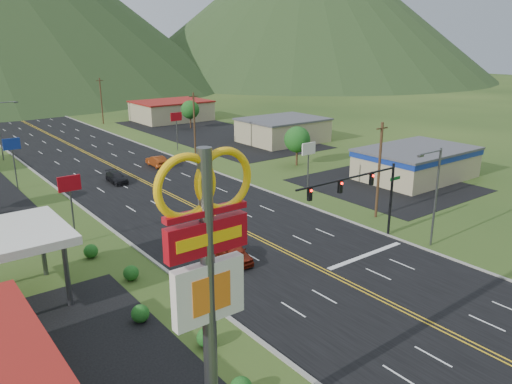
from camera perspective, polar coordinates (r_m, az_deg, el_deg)
ground at (r=34.78m, az=22.41°, el=-15.30°), size 500.00×500.00×0.00m
road at (r=34.78m, az=22.41°, el=-15.30°), size 20.00×460.00×0.04m
pylon_sign at (r=20.26m, az=-5.56°, el=-8.02°), size 4.32×0.60×14.00m
traffic_signal at (r=44.88m, az=12.18°, el=0.40°), size 13.10×0.43×7.00m
streetlight_east at (r=46.31m, az=19.71°, el=0.09°), size 3.28×0.25×9.00m
streetlight_west at (r=85.96m, az=-27.12°, el=6.65°), size 3.28×0.25×9.00m
building_east_near at (r=70.26m, az=17.85°, el=3.34°), size 15.40×10.40×4.10m
building_east_mid at (r=91.61m, az=3.09°, el=7.09°), size 14.40×11.40×4.30m
building_east_far at (r=118.21m, az=-9.61°, el=9.16°), size 16.40×12.40×4.50m
pole_sign_west_a at (r=47.24m, az=-20.48°, el=0.17°), size 2.00×0.18×6.40m
pole_sign_west_b at (r=68.11m, az=-26.09°, el=4.42°), size 2.00×0.18×6.40m
pole_sign_east_a at (r=58.87m, az=6.02°, el=4.33°), size 2.00×0.18×6.40m
pole_sign_east_b at (r=84.61m, az=-9.09°, el=8.07°), size 2.00×0.18×6.40m
tree_east_a at (r=73.72m, az=4.73°, el=6.01°), size 3.84×3.84×5.82m
tree_east_b at (r=106.61m, az=-7.54°, el=9.31°), size 3.84×3.84×5.82m
utility_pole_a at (r=52.63m, az=13.89°, el=2.49°), size 1.60×0.28×10.00m
utility_pole_b at (r=80.53m, az=-7.06°, el=7.76°), size 1.60×0.28×10.00m
utility_pole_c at (r=116.54m, az=-17.26°, el=9.96°), size 1.60×0.28×10.00m
utility_pole_d at (r=154.53m, az=-22.60°, el=10.98°), size 1.60×0.28×10.00m
mountain_ne at (r=258.39m, az=5.60°, el=20.70°), size 180.00×180.00×70.00m
car_red_near at (r=42.14m, az=-2.70°, el=-6.86°), size 2.59×5.04×1.64m
car_dark_mid at (r=67.47m, az=-15.64°, el=1.58°), size 2.07×4.65×1.32m
car_red_far at (r=74.80m, az=-11.26°, el=3.46°), size 1.80×4.79×1.56m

